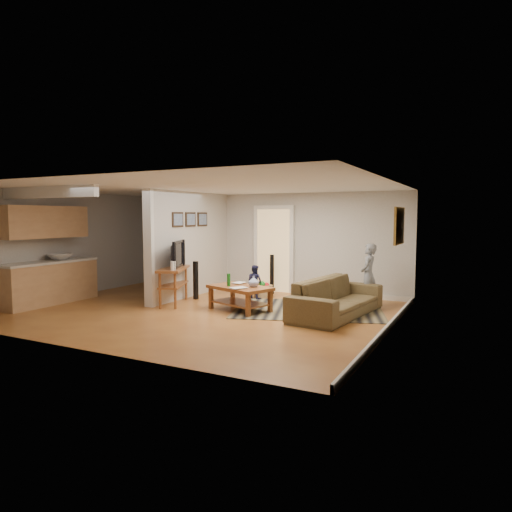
{
  "coord_description": "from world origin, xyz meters",
  "views": [
    {
      "loc": [
        5.15,
        -7.61,
        1.93
      ],
      "look_at": [
        0.87,
        0.81,
        1.1
      ],
      "focal_mm": 32.0,
      "sensor_mm": 36.0,
      "label": 1
    }
  ],
  "objects_px": {
    "sofa": "(337,316)",
    "toy_basket": "(263,291)",
    "speaker_left": "(196,280)",
    "child": "(368,306)",
    "speaker_right": "(272,274)",
    "toddler": "(255,299)",
    "coffee_table": "(241,292)",
    "tv_console": "(174,271)"
  },
  "relations": [
    {
      "from": "speaker_left",
      "to": "speaker_right",
      "type": "bearing_deg",
      "value": 62.38
    },
    {
      "from": "speaker_left",
      "to": "toddler",
      "type": "relative_size",
      "value": 1.12
    },
    {
      "from": "toddler",
      "to": "speaker_left",
      "type": "bearing_deg",
      "value": 42.76
    },
    {
      "from": "toy_basket",
      "to": "child",
      "type": "distance_m",
      "value": 2.46
    },
    {
      "from": "sofa",
      "to": "child",
      "type": "height_order",
      "value": "child"
    },
    {
      "from": "sofa",
      "to": "coffee_table",
      "type": "height_order",
      "value": "coffee_table"
    },
    {
      "from": "speaker_right",
      "to": "toddler",
      "type": "relative_size",
      "value": 1.23
    },
    {
      "from": "coffee_table",
      "to": "speaker_right",
      "type": "height_order",
      "value": "speaker_right"
    },
    {
      "from": "sofa",
      "to": "toy_basket",
      "type": "distance_m",
      "value": 2.42
    },
    {
      "from": "speaker_right",
      "to": "tv_console",
      "type": "bearing_deg",
      "value": -139.3
    },
    {
      "from": "sofa",
      "to": "toddler",
      "type": "bearing_deg",
      "value": 75.26
    },
    {
      "from": "coffee_table",
      "to": "child",
      "type": "distance_m",
      "value": 2.78
    },
    {
      "from": "toddler",
      "to": "coffee_table",
      "type": "bearing_deg",
      "value": 117.75
    },
    {
      "from": "speaker_right",
      "to": "coffee_table",
      "type": "bearing_deg",
      "value": -100.15
    },
    {
      "from": "coffee_table",
      "to": "speaker_left",
      "type": "relative_size",
      "value": 1.65
    },
    {
      "from": "coffee_table",
      "to": "toy_basket",
      "type": "relative_size",
      "value": 3.24
    },
    {
      "from": "child",
      "to": "speaker_right",
      "type": "bearing_deg",
      "value": -101.78
    },
    {
      "from": "coffee_table",
      "to": "speaker_right",
      "type": "relative_size",
      "value": 1.5
    },
    {
      "from": "sofa",
      "to": "toddler",
      "type": "height_order",
      "value": "toddler"
    },
    {
      "from": "speaker_right",
      "to": "toy_basket",
      "type": "xyz_separation_m",
      "value": [
        0.07,
        -0.63,
        -0.32
      ]
    },
    {
      "from": "toy_basket",
      "to": "sofa",
      "type": "bearing_deg",
      "value": -27.95
    },
    {
      "from": "coffee_table",
      "to": "toddler",
      "type": "xyz_separation_m",
      "value": [
        -0.37,
        1.35,
        -0.39
      ]
    },
    {
      "from": "child",
      "to": "coffee_table",
      "type": "bearing_deg",
      "value": -53.05
    },
    {
      "from": "speaker_left",
      "to": "toy_basket",
      "type": "distance_m",
      "value": 1.61
    },
    {
      "from": "sofa",
      "to": "speaker_left",
      "type": "relative_size",
      "value": 2.79
    },
    {
      "from": "tv_console",
      "to": "speaker_right",
      "type": "relative_size",
      "value": 1.4
    },
    {
      "from": "speaker_right",
      "to": "speaker_left",
      "type": "bearing_deg",
      "value": -147.51
    },
    {
      "from": "speaker_left",
      "to": "toddler",
      "type": "xyz_separation_m",
      "value": [
        1.18,
        0.7,
        -0.44
      ]
    },
    {
      "from": "coffee_table",
      "to": "sofa",
      "type": "bearing_deg",
      "value": 12.66
    },
    {
      "from": "toy_basket",
      "to": "toddler",
      "type": "relative_size",
      "value": 0.57
    },
    {
      "from": "coffee_table",
      "to": "child",
      "type": "bearing_deg",
      "value": 36.83
    },
    {
      "from": "coffee_table",
      "to": "tv_console",
      "type": "bearing_deg",
      "value": -178.63
    },
    {
      "from": "speaker_left",
      "to": "speaker_right",
      "type": "distance_m",
      "value": 1.97
    },
    {
      "from": "coffee_table",
      "to": "speaker_right",
      "type": "bearing_deg",
      "value": 98.16
    },
    {
      "from": "toddler",
      "to": "child",
      "type": "bearing_deg",
      "value": -161.14
    },
    {
      "from": "sofa",
      "to": "coffee_table",
      "type": "xyz_separation_m",
      "value": [
        -1.89,
        -0.42,
        0.39
      ]
    },
    {
      "from": "speaker_left",
      "to": "toy_basket",
      "type": "bearing_deg",
      "value": 46.07
    },
    {
      "from": "tv_console",
      "to": "speaker_right",
      "type": "xyz_separation_m",
      "value": [
        1.33,
        2.22,
        -0.24
      ]
    },
    {
      "from": "speaker_left",
      "to": "child",
      "type": "xyz_separation_m",
      "value": [
        3.76,
        0.99,
        -0.44
      ]
    },
    {
      "from": "child",
      "to": "toddler",
      "type": "height_order",
      "value": "child"
    },
    {
      "from": "tv_console",
      "to": "speaker_left",
      "type": "bearing_deg",
      "value": 58.49
    },
    {
      "from": "speaker_left",
      "to": "toddler",
      "type": "bearing_deg",
      "value": 42.07
    }
  ]
}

